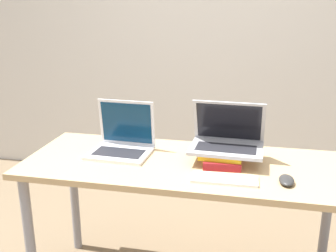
# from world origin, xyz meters

# --- Properties ---
(wall_back) EXTENTS (8.00, 0.05, 2.70)m
(wall_back) POSITION_xyz_m (0.00, 1.84, 1.35)
(wall_back) COLOR silver
(wall_back) RESTS_ON ground_plane
(desk) EXTENTS (1.58, 0.63, 0.75)m
(desk) POSITION_xyz_m (0.00, 0.31, 0.66)
(desk) COLOR tan
(desk) RESTS_ON ground_plane
(laptop_left) EXTENTS (0.32, 0.27, 0.26)m
(laptop_left) POSITION_xyz_m (-0.35, 0.38, 0.80)
(laptop_left) COLOR silver
(laptop_left) RESTS_ON desk
(book_stack) EXTENTS (0.21, 0.28, 0.06)m
(book_stack) POSITION_xyz_m (0.17, 0.37, 0.78)
(book_stack) COLOR maroon
(book_stack) RESTS_ON desk
(laptop_on_books) EXTENTS (0.36, 0.25, 0.24)m
(laptop_on_books) POSITION_xyz_m (0.19, 0.38, 0.86)
(laptop_on_books) COLOR #B2B2B7
(laptop_on_books) RESTS_ON book_stack
(wireless_keyboard) EXTENTS (0.29, 0.11, 0.01)m
(wireless_keyboard) POSITION_xyz_m (0.20, 0.14, 0.75)
(wireless_keyboard) COLOR white
(wireless_keyboard) RESTS_ON desk
(mouse) EXTENTS (0.06, 0.11, 0.03)m
(mouse) POSITION_xyz_m (0.46, 0.17, 0.76)
(mouse) COLOR #2D2D2D
(mouse) RESTS_ON desk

